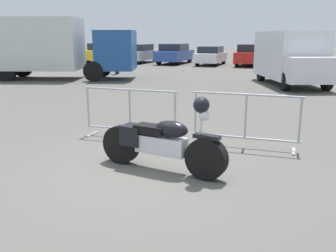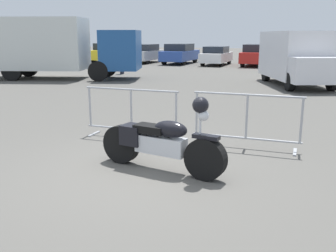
# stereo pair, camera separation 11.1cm
# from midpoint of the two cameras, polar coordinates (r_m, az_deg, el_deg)

# --- Properties ---
(ground_plane) EXTENTS (120.00, 120.00, 0.00)m
(ground_plane) POSITION_cam_midpoint_polar(r_m,az_deg,el_deg) (6.06, -3.43, -7.09)
(ground_plane) COLOR #54514C
(motorcycle) EXTENTS (2.22, 0.69, 1.27)m
(motorcycle) POSITION_cam_midpoint_polar(r_m,az_deg,el_deg) (6.00, -0.59, -2.41)
(motorcycle) COLOR black
(motorcycle) RESTS_ON ground
(crowd_barrier_near) EXTENTS (2.09, 0.54, 1.07)m
(crowd_barrier_near) POSITION_cam_midpoint_polar(r_m,az_deg,el_deg) (7.90, -5.21, 1.97)
(crowd_barrier_near) COLOR #9EA0A5
(crowd_barrier_near) RESTS_ON ground
(crowd_barrier_far) EXTENTS (2.09, 0.54, 1.07)m
(crowd_barrier_far) POSITION_cam_midpoint_polar(r_m,az_deg,el_deg) (7.35, 12.30, 0.83)
(crowd_barrier_far) COLOR #9EA0A5
(crowd_barrier_far) RESTS_ON ground
(box_truck) EXTENTS (8.01, 4.03, 2.98)m
(box_truck) POSITION_cam_midpoint_polar(r_m,az_deg,el_deg) (19.80, -17.00, 11.62)
(box_truck) COLOR silver
(box_truck) RESTS_ON ground
(delivery_van) EXTENTS (3.45, 5.36, 2.31)m
(delivery_van) POSITION_cam_midpoint_polar(r_m,az_deg,el_deg) (17.50, 19.07, 9.98)
(delivery_van) COLOR silver
(delivery_van) RESTS_ON ground
(parked_car_yellow) EXTENTS (2.14, 4.60, 1.52)m
(parked_car_yellow) POSITION_cam_midpoint_polar(r_m,az_deg,el_deg) (31.18, -8.65, 11.00)
(parked_car_yellow) COLOR yellow
(parked_car_yellow) RESTS_ON ground
(parked_car_silver) EXTENTS (2.03, 4.38, 1.45)m
(parked_car_silver) POSITION_cam_midpoint_polar(r_m,az_deg,el_deg) (30.29, -3.37, 10.98)
(parked_car_silver) COLOR #B7BABF
(parked_car_silver) RESTS_ON ground
(parked_car_blue) EXTENTS (2.12, 4.56, 1.51)m
(parked_car_blue) POSITION_cam_midpoint_polar(r_m,az_deg,el_deg) (29.25, 1.95, 10.96)
(parked_car_blue) COLOR #284799
(parked_car_blue) RESTS_ON ground
(parked_car_white) EXTENTS (1.90, 4.09, 1.35)m
(parked_car_white) POSITION_cam_midpoint_polar(r_m,az_deg,el_deg) (28.15, 7.50, 10.59)
(parked_car_white) COLOR white
(parked_car_white) RESTS_ON ground
(parked_car_red) EXTENTS (2.13, 4.59, 1.52)m
(parked_car_red) POSITION_cam_midpoint_polar(r_m,az_deg,el_deg) (27.94, 13.53, 10.48)
(parked_car_red) COLOR #B21E19
(parked_car_red) RESTS_ON ground
(parked_car_green) EXTENTS (1.96, 4.23, 1.40)m
(parked_car_green) POSITION_cam_midpoint_polar(r_m,az_deg,el_deg) (28.45, 19.53, 10.01)
(parked_car_green) COLOR #236B38
(parked_car_green) RESTS_ON ground
(pedestrian) EXTENTS (0.45, 0.45, 1.69)m
(pedestrian) POSITION_cam_midpoint_polar(r_m,az_deg,el_deg) (21.57, -6.92, 10.32)
(pedestrian) COLOR #262838
(pedestrian) RESTS_ON ground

